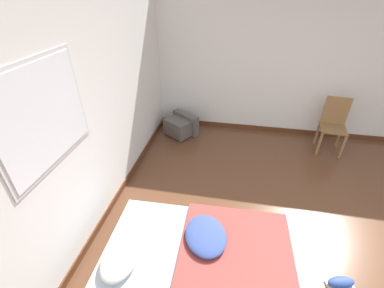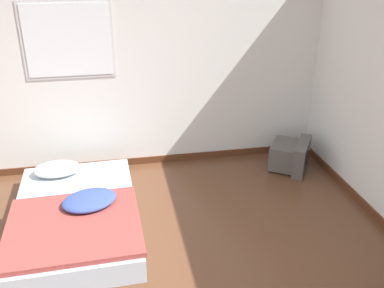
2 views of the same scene
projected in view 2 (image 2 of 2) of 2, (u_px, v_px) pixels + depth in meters
wall_back at (85, 68)px, 4.94m from camera, size 8.12×0.08×2.60m
mattress_bed at (76, 215)px, 4.24m from camera, size 1.24×1.93×0.37m
crt_tv at (291, 155)px, 5.37m from camera, size 0.64×0.67×0.38m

